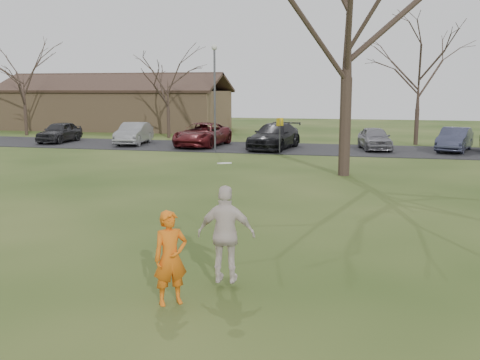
# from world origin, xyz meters

# --- Properties ---
(ground) EXTENTS (120.00, 120.00, 0.00)m
(ground) POSITION_xyz_m (0.00, 0.00, 0.00)
(ground) COLOR #1E380F
(ground) RESTS_ON ground
(parking_strip) EXTENTS (62.00, 6.50, 0.04)m
(parking_strip) POSITION_xyz_m (0.00, 25.00, 0.02)
(parking_strip) COLOR black
(parking_strip) RESTS_ON ground
(player_defender) EXTENTS (0.73, 0.69, 1.67)m
(player_defender) POSITION_xyz_m (-0.18, -0.42, 0.84)
(player_defender) COLOR orange
(player_defender) RESTS_ON ground
(car_0) EXTENTS (1.85, 4.25, 1.42)m
(car_0) POSITION_xyz_m (-17.99, 25.09, 0.75)
(car_0) COLOR #252528
(car_0) RESTS_ON parking_strip
(car_1) EXTENTS (2.07, 4.55, 1.45)m
(car_1) POSITION_xyz_m (-12.37, 24.99, 0.76)
(car_1) COLOR gray
(car_1) RESTS_ON parking_strip
(car_2) EXTENTS (2.87, 5.56, 1.50)m
(car_2) POSITION_xyz_m (-7.56, 24.94, 0.79)
(car_2) COLOR #521316
(car_2) RESTS_ON parking_strip
(car_3) EXTENTS (2.96, 5.64, 1.56)m
(car_3) POSITION_xyz_m (-2.74, 24.45, 0.82)
(car_3) COLOR black
(car_3) RESTS_ON parking_strip
(car_4) EXTENTS (2.38, 4.32, 1.39)m
(car_4) POSITION_xyz_m (3.30, 25.42, 0.74)
(car_4) COLOR slate
(car_4) RESTS_ON parking_strip
(car_5) EXTENTS (2.69, 4.53, 1.41)m
(car_5) POSITION_xyz_m (7.92, 25.57, 0.75)
(car_5) COLOR #33364D
(car_5) RESTS_ON parking_strip
(catching_play) EXTENTS (1.12, 0.56, 2.31)m
(catching_play) POSITION_xyz_m (0.57, 0.55, 1.06)
(catching_play) COLOR beige
(catching_play) RESTS_ON ground
(building) EXTENTS (20.60, 8.50, 5.14)m
(building) POSITION_xyz_m (-20.00, 38.00, 1.93)
(building) COLOR #8C6D4C
(building) RESTS_ON ground
(lamp_post) EXTENTS (0.34, 0.34, 6.27)m
(lamp_post) POSITION_xyz_m (-6.00, 22.50, 3.97)
(lamp_post) COLOR #47474C
(lamp_post) RESTS_ON ground
(sign_yellow) EXTENTS (0.35, 0.35, 2.08)m
(sign_yellow) POSITION_xyz_m (-2.00, 22.00, 1.45)
(sign_yellow) COLOR #47474C
(sign_yellow) RESTS_ON ground
(big_tree) EXTENTS (9.00, 9.00, 14.00)m
(big_tree) POSITION_xyz_m (2.00, 15.00, 7.00)
(big_tree) COLOR #352821
(big_tree) RESTS_ON ground
(small_tree_row) EXTENTS (55.00, 5.90, 8.50)m
(small_tree_row) POSITION_xyz_m (4.38, 30.06, 3.89)
(small_tree_row) COLOR #352821
(small_tree_row) RESTS_ON ground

